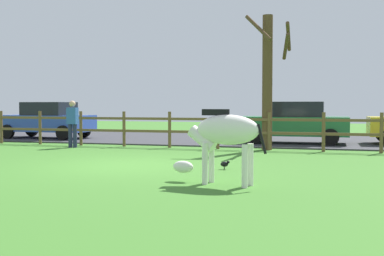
% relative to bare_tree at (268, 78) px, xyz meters
% --- Properties ---
extents(ground_plane, '(60.00, 60.00, 0.00)m').
position_rel_bare_tree_xyz_m(ground_plane, '(-2.75, -5.16, -2.37)').
color(ground_plane, '#3D7528').
extents(parking_asphalt, '(28.00, 7.40, 0.05)m').
position_rel_bare_tree_xyz_m(parking_asphalt, '(-2.75, 4.14, -2.35)').
color(parking_asphalt, '#38383D').
rests_on(parking_asphalt, ground_plane).
extents(paddock_fence, '(20.82, 0.11, 1.26)m').
position_rel_bare_tree_xyz_m(paddock_fence, '(-3.40, -0.16, -1.66)').
color(paddock_fence, brown).
rests_on(paddock_fence, ground_plane).
extents(bare_tree, '(1.50, 1.48, 4.44)m').
position_rel_bare_tree_xyz_m(bare_tree, '(0.00, 0.00, 0.00)').
color(bare_tree, '#513A23').
rests_on(bare_tree, ground_plane).
extents(zebra, '(1.92, 0.73, 1.41)m').
position_rel_bare_tree_xyz_m(zebra, '(0.13, -7.33, -1.45)').
color(zebra, white).
rests_on(zebra, ground_plane).
extents(crow_on_grass, '(0.21, 0.10, 0.20)m').
position_rel_bare_tree_xyz_m(crow_on_grass, '(-0.31, -5.22, -2.25)').
color(crow_on_grass, black).
rests_on(crow_on_grass, ground_plane).
extents(parked_car_green, '(4.01, 1.90, 1.56)m').
position_rel_bare_tree_xyz_m(parked_car_green, '(0.67, 2.49, -1.53)').
color(parked_car_green, '#236B38').
rests_on(parked_car_green, parking_asphalt).
extents(parked_car_blue, '(4.02, 1.92, 1.56)m').
position_rel_bare_tree_xyz_m(parked_car_blue, '(-9.88, 2.33, -1.53)').
color(parked_car_blue, '#2D4CAD').
rests_on(parked_car_blue, parking_asphalt).
extents(visitor_near_fence, '(0.36, 0.22, 1.64)m').
position_rel_bare_tree_xyz_m(visitor_near_fence, '(-6.68, -1.05, -1.47)').
color(visitor_near_fence, '#232847').
rests_on(visitor_near_fence, ground_plane).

